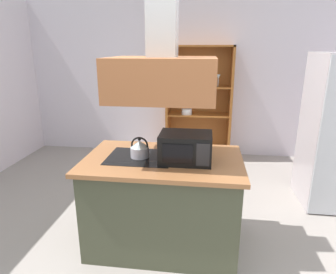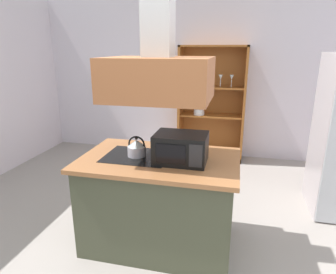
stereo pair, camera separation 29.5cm
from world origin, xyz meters
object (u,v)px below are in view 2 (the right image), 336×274
Objects in this scene: kettle at (137,148)px; cutting_board at (189,149)px; microwave at (181,148)px; dish_cabinet at (211,110)px.

kettle is 0.54m from cutting_board.
dish_cabinet is at bearing 89.26° from microwave.
dish_cabinet is 2.60m from microwave.
microwave reaches higher than cutting_board.
cutting_board is (0.45, 0.29, -0.07)m from kettle.
cutting_board is at bearing -90.27° from dish_cabinet.
kettle is (-0.46, -2.55, 0.13)m from dish_cabinet.
dish_cabinet reaches higher than microwave.
kettle is 0.57× the size of cutting_board.
microwave is (-0.02, -0.33, 0.12)m from cutting_board.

